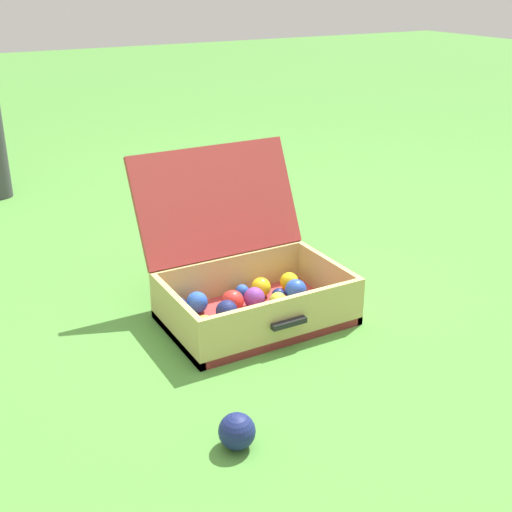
% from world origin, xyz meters
% --- Properties ---
extents(ground_plane, '(16.00, 16.00, 0.00)m').
position_xyz_m(ground_plane, '(0.00, 0.00, 0.00)').
color(ground_plane, '#4C8C38').
extents(open_suitcase, '(0.55, 0.54, 0.48)m').
position_xyz_m(open_suitcase, '(-0.02, 0.07, 0.11)').
color(open_suitcase, '#B23838').
rests_on(open_suitcase, ground).
extents(stray_ball_on_grass, '(0.09, 0.09, 0.09)m').
position_xyz_m(stray_ball_on_grass, '(-0.34, -0.49, 0.04)').
color(stray_ball_on_grass, navy).
rests_on(stray_ball_on_grass, ground).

